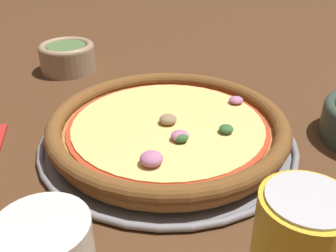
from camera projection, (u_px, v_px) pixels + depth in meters
ground_plane at (168, 143)px, 0.55m from camera, size 3.00×3.00×0.00m
pizza_tray at (168, 140)px, 0.54m from camera, size 0.35×0.35×0.01m
pizza at (168, 126)px, 0.53m from camera, size 0.33×0.33×0.04m
bowl_far at (67, 56)px, 0.77m from camera, size 0.11×0.11×0.05m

